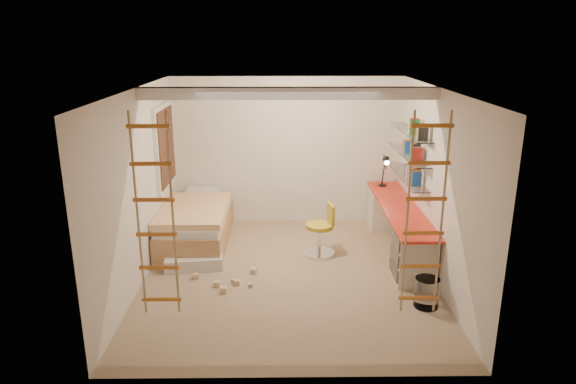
{
  "coord_description": "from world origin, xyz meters",
  "views": [
    {
      "loc": [
        -0.08,
        -6.58,
        3.25
      ],
      "look_at": [
        0.0,
        0.3,
        1.15
      ],
      "focal_mm": 32.0,
      "sensor_mm": 36.0,
      "label": 1
    }
  ],
  "objects_px": {
    "desk": "(398,227)",
    "bed": "(196,224)",
    "play_platform": "(193,254)",
    "swivel_chair": "(321,236)"
  },
  "relations": [
    {
      "from": "desk",
      "to": "swivel_chair",
      "type": "xyz_separation_m",
      "value": [
        -1.21,
        -0.13,
        -0.1
      ]
    },
    {
      "from": "desk",
      "to": "swivel_chair",
      "type": "relative_size",
      "value": 3.41
    },
    {
      "from": "bed",
      "to": "swivel_chair",
      "type": "bearing_deg",
      "value": -13.87
    },
    {
      "from": "desk",
      "to": "play_platform",
      "type": "relative_size",
      "value": 3.11
    },
    {
      "from": "bed",
      "to": "swivel_chair",
      "type": "distance_m",
      "value": 2.05
    },
    {
      "from": "desk",
      "to": "bed",
      "type": "xyz_separation_m",
      "value": [
        -3.2,
        0.36,
        -0.07
      ]
    },
    {
      "from": "desk",
      "to": "bed",
      "type": "bearing_deg",
      "value": 173.51
    },
    {
      "from": "bed",
      "to": "swivel_chair",
      "type": "relative_size",
      "value": 2.44
    },
    {
      "from": "desk",
      "to": "play_platform",
      "type": "xyz_separation_m",
      "value": [
        -3.12,
        -0.42,
        -0.26
      ]
    },
    {
      "from": "swivel_chair",
      "to": "play_platform",
      "type": "relative_size",
      "value": 0.91
    }
  ]
}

